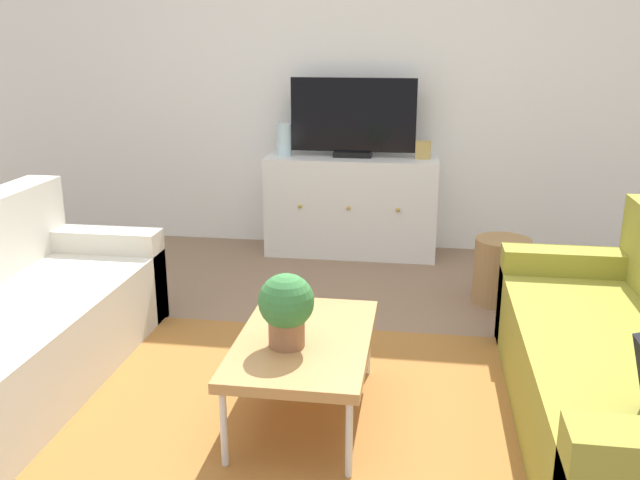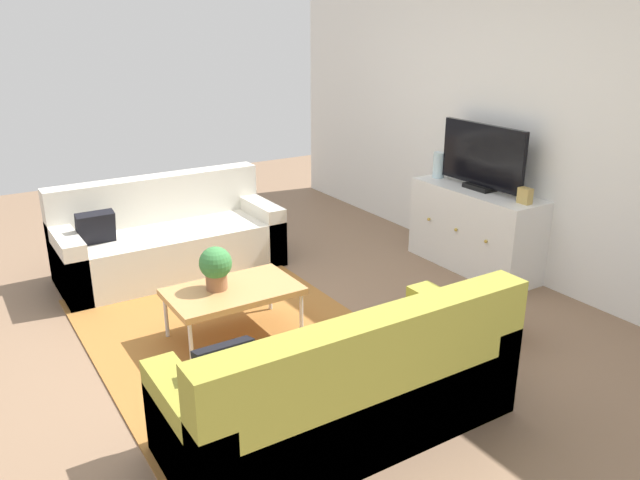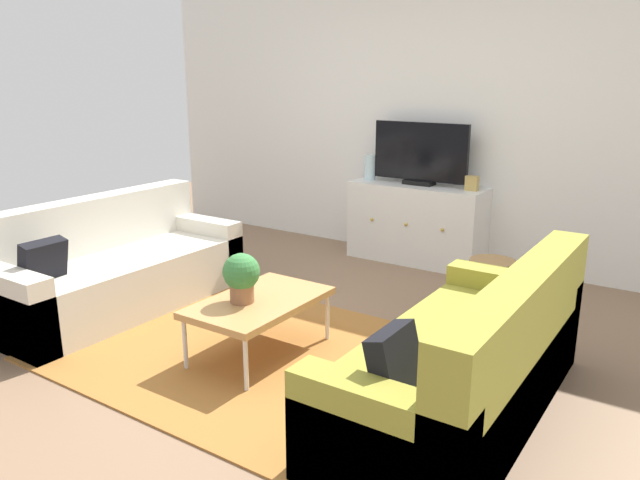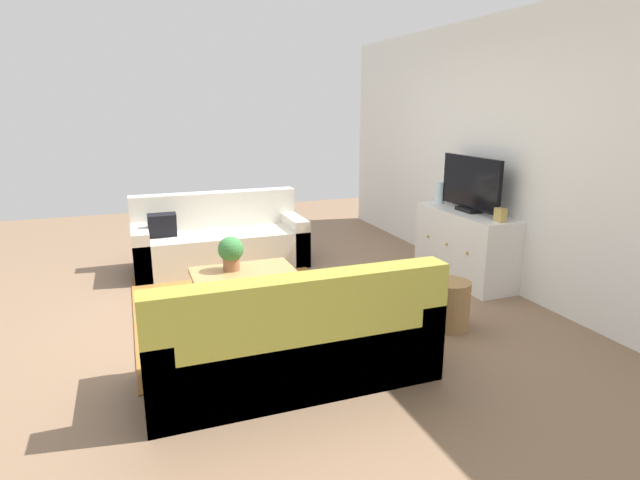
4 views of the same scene
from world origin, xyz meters
name	(u,v)px [view 4 (image 4 of 4)]	position (x,y,z in m)	size (l,w,h in m)	color
ground_plane	(258,306)	(0.00, 0.00, 0.00)	(10.00, 10.00, 0.00)	#84664C
wall_back	(494,152)	(0.00, 2.55, 1.35)	(6.40, 0.12, 2.70)	white
area_rug	(242,308)	(0.00, -0.15, 0.01)	(2.50, 1.90, 0.01)	#9E662D
couch_left_side	(219,242)	(-1.43, -0.11, 0.28)	(0.80, 1.92, 0.83)	beige
couch_right_side	(293,345)	(1.43, -0.11, 0.28)	(0.80, 1.92, 0.83)	olive
coffee_table	(243,274)	(0.05, -0.14, 0.35)	(0.56, 0.91, 0.38)	#B7844C
potted_plant	(231,252)	(-0.01, -0.23, 0.55)	(0.23, 0.23, 0.31)	#936042
tv_console	(465,246)	(-0.01, 2.27, 0.37)	(1.27, 0.47, 0.74)	white
flat_screen_tv	(471,184)	(-0.01, 2.29, 1.03)	(0.92, 0.16, 0.57)	black
glass_vase	(440,193)	(-0.52, 2.27, 0.86)	(0.11, 0.11, 0.24)	silver
mantel_clock	(500,215)	(0.51, 2.27, 0.81)	(0.11, 0.07, 0.13)	tan
wicker_basket	(449,305)	(1.02, 1.40, 0.20)	(0.34, 0.34, 0.41)	#9E7547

